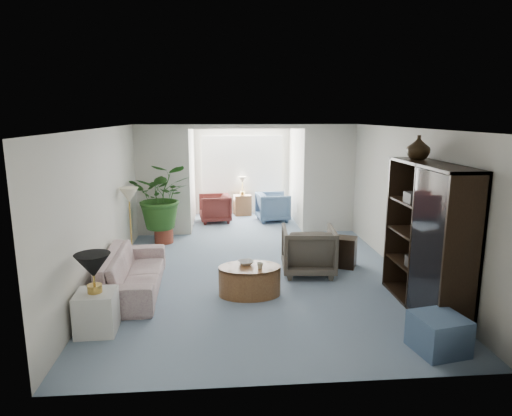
{
  "coord_description": "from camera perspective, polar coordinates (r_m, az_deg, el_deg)",
  "views": [
    {
      "loc": [
        -0.64,
        -7.07,
        2.71
      ],
      "look_at": [
        0.0,
        0.6,
        1.1
      ],
      "focal_mm": 31.43,
      "sensor_mm": 36.0,
      "label": 1
    }
  ],
  "objects": [
    {
      "name": "floor",
      "position": [
        7.6,
        0.38,
        -9.08
      ],
      "size": [
        6.0,
        6.0,
        0.0
      ],
      "primitive_type": "plane",
      "color": "#8698B2",
      "rests_on": "ground"
    },
    {
      "name": "sunroom_floor",
      "position": [
        11.51,
        -1.44,
        -1.81
      ],
      "size": [
        2.6,
        2.6,
        0.0
      ],
      "primitive_type": "plane",
      "color": "#8698B2",
      "rests_on": "ground"
    },
    {
      "name": "back_pier_left",
      "position": [
        10.26,
        -11.79,
        3.37
      ],
      "size": [
        1.2,
        0.12,
        2.5
      ],
      "primitive_type": "cube",
      "color": "silver",
      "rests_on": "ground"
    },
    {
      "name": "back_pier_right",
      "position": [
        10.49,
        9.32,
        3.65
      ],
      "size": [
        1.2,
        0.12,
        2.5
      ],
      "primitive_type": "cube",
      "color": "silver",
      "rests_on": "ground"
    },
    {
      "name": "back_header",
      "position": [
        10.1,
        -1.14,
        10.33
      ],
      "size": [
        2.6,
        0.12,
        0.1
      ],
      "primitive_type": "cube",
      "color": "silver",
      "rests_on": "back_pier_left"
    },
    {
      "name": "window_pane",
      "position": [
        12.34,
        -1.77,
        5.7
      ],
      "size": [
        2.2,
        0.02,
        1.5
      ],
      "primitive_type": "cube",
      "color": "white"
    },
    {
      "name": "window_blinds",
      "position": [
        12.31,
        -1.76,
        5.69
      ],
      "size": [
        2.2,
        0.02,
        1.5
      ],
      "primitive_type": "cube",
      "color": "white"
    },
    {
      "name": "framed_picture",
      "position": [
        7.7,
        19.07,
        3.62
      ],
      "size": [
        0.04,
        0.5,
        0.4
      ],
      "primitive_type": "cube",
      "color": "#BEB598"
    },
    {
      "name": "sofa",
      "position": [
        7.3,
        -15.44,
        -7.81
      ],
      "size": [
        0.91,
        2.17,
        0.63
      ],
      "primitive_type": "imported",
      "rotation": [
        0.0,
        0.0,
        1.61
      ],
      "color": "beige",
      "rests_on": "ground"
    },
    {
      "name": "end_table",
      "position": [
        6.13,
        -19.63,
        -12.38
      ],
      "size": [
        0.5,
        0.5,
        0.53
      ],
      "primitive_type": "cube",
      "rotation": [
        0.0,
        0.0,
        0.04
      ],
      "color": "white",
      "rests_on": "ground"
    },
    {
      "name": "table_lamp",
      "position": [
        5.92,
        -20.04,
        -6.91
      ],
      "size": [
        0.44,
        0.44,
        0.3
      ],
      "primitive_type": "cone",
      "color": "black",
      "rests_on": "end_table"
    },
    {
      "name": "floor_lamp",
      "position": [
        8.61,
        -15.87,
        1.59
      ],
      "size": [
        0.36,
        0.36,
        0.28
      ],
      "primitive_type": "cone",
      "color": "#EFE5BE",
      "rests_on": "ground"
    },
    {
      "name": "coffee_table",
      "position": [
        6.92,
        -0.81,
        -9.22
      ],
      "size": [
        1.15,
        1.15,
        0.45
      ],
      "primitive_type": "cylinder",
      "rotation": [
        0.0,
        0.0,
        0.24
      ],
      "color": "olive",
      "rests_on": "ground"
    },
    {
      "name": "coffee_bowl",
      "position": [
        6.93,
        -1.29,
        -6.97
      ],
      "size": [
        0.29,
        0.29,
        0.06
      ],
      "primitive_type": "imported",
      "rotation": [
        0.0,
        0.0,
        0.24
      ],
      "color": "silver",
      "rests_on": "coffee_table"
    },
    {
      "name": "coffee_cup",
      "position": [
        6.75,
        0.52,
        -7.35
      ],
      "size": [
        0.11,
        0.11,
        0.09
      ],
      "primitive_type": "imported",
      "rotation": [
        0.0,
        0.0,
        0.24
      ],
      "color": "beige",
      "rests_on": "coffee_table"
    },
    {
      "name": "wingback_chair",
      "position": [
        7.82,
        6.67,
        -5.35
      ],
      "size": [
        0.96,
        0.98,
        0.83
      ],
      "primitive_type": "imported",
      "rotation": [
        0.0,
        0.0,
        3.05
      ],
      "color": "#575045",
      "rests_on": "ground"
    },
    {
      "name": "side_table_dark",
      "position": [
        8.3,
        11.01,
        -5.5
      ],
      "size": [
        0.56,
        0.52,
        0.54
      ],
      "primitive_type": "cube",
      "rotation": [
        0.0,
        0.0,
        -0.44
      ],
      "color": "black",
      "rests_on": "ground"
    },
    {
      "name": "entertainment_cabinet",
      "position": [
        6.65,
        21.01,
        -3.57
      ],
      "size": [
        0.5,
        1.86,
        2.07
      ],
      "primitive_type": "cube",
      "color": "black",
      "rests_on": "ground"
    },
    {
      "name": "cabinet_urn",
      "position": [
        6.9,
        19.97,
        7.26
      ],
      "size": [
        0.33,
        0.33,
        0.35
      ],
      "primitive_type": "imported",
      "color": "black",
      "rests_on": "entertainment_cabinet"
    },
    {
      "name": "ottoman",
      "position": [
        5.8,
        22.22,
        -14.58
      ],
      "size": [
        0.63,
        0.63,
        0.43
      ],
      "primitive_type": "cube",
      "rotation": [
        0.0,
        0.0,
        0.19
      ],
      "color": "slate",
      "rests_on": "ground"
    },
    {
      "name": "plant_pot",
      "position": [
        9.86,
        -11.65,
        -3.43
      ],
      "size": [
        0.4,
        0.4,
        0.32
      ],
      "primitive_type": "cylinder",
      "color": "brown",
      "rests_on": "ground"
    },
    {
      "name": "house_plant",
      "position": [
        9.67,
        -11.86,
        1.49
      ],
      "size": [
        1.26,
        1.09,
        1.4
      ],
      "primitive_type": "imported",
      "color": "#29581E",
      "rests_on": "plant_pot"
    },
    {
      "name": "sunroom_chair_blue",
      "position": [
        11.6,
        2.17,
        0.15
      ],
      "size": [
        0.89,
        0.87,
        0.73
      ],
      "primitive_type": "imported",
      "rotation": [
        0.0,
        0.0,
        1.68
      ],
      "color": "slate",
      "rests_on": "ground"
    },
    {
      "name": "sunroom_chair_maroon",
      "position": [
        11.52,
        -5.26,
        -0.04
      ],
      "size": [
        0.86,
        0.84,
        0.71
      ],
      "primitive_type": "imported",
      "rotation": [
        0.0,
        0.0,
        -1.46
      ],
      "color": "maroon",
      "rests_on": "ground"
    },
    {
      "name": "sunroom_table",
      "position": [
        12.29,
        -1.73,
        0.38
      ],
      "size": [
        0.49,
        0.4,
        0.56
      ],
      "primitive_type": "cube",
      "rotation": [
        0.0,
        0.0,
        0.11
      ],
      "color": "olive",
      "rests_on": "ground"
    },
    {
      "name": "shelf_clutter",
      "position": [
        6.51,
        21.1,
        -3.4
      ],
      "size": [
        0.3,
        1.03,
        1.06
      ],
      "color": "#4A4845",
      "rests_on": "entertainment_cabinet"
    }
  ]
}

